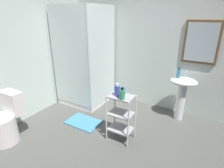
# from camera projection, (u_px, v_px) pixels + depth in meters

# --- Properties ---
(ground_plane) EXTENTS (4.20, 4.20, 0.02)m
(ground_plane) POSITION_uv_depth(u_px,v_px,m) (105.00, 158.00, 2.47)
(ground_plane) COLOR #4E504B
(wall_back) EXTENTS (4.20, 0.14, 2.50)m
(wall_back) POSITION_uv_depth(u_px,v_px,m) (155.00, 46.00, 3.49)
(wall_back) COLOR silver
(wall_back) RESTS_ON ground_plane
(wall_left) EXTENTS (0.10, 4.20, 2.50)m
(wall_left) POSITION_uv_depth(u_px,v_px,m) (6.00, 53.00, 2.87)
(wall_left) COLOR silver
(wall_left) RESTS_ON ground_plane
(shower_stall) EXTENTS (0.92, 0.92, 2.00)m
(shower_stall) POSITION_uv_depth(u_px,v_px,m) (87.00, 83.00, 3.83)
(shower_stall) COLOR white
(shower_stall) RESTS_ON ground_plane
(pedestal_sink) EXTENTS (0.46, 0.37, 0.81)m
(pedestal_sink) POSITION_uv_depth(u_px,v_px,m) (182.00, 90.00, 3.16)
(pedestal_sink) COLOR white
(pedestal_sink) RESTS_ON ground_plane
(sink_faucet) EXTENTS (0.03, 0.03, 0.10)m
(sink_faucet) POSITION_uv_depth(u_px,v_px,m) (186.00, 73.00, 3.16)
(sink_faucet) COLOR silver
(sink_faucet) RESTS_ON pedestal_sink
(toilet) EXTENTS (0.37, 0.49, 0.76)m
(toilet) POSITION_uv_depth(u_px,v_px,m) (6.00, 122.00, 2.70)
(toilet) COLOR white
(toilet) RESTS_ON ground_plane
(storage_cart) EXTENTS (0.38, 0.28, 0.74)m
(storage_cart) POSITION_uv_depth(u_px,v_px,m) (121.00, 114.00, 2.68)
(storage_cart) COLOR silver
(storage_cart) RESTS_ON ground_plane
(hand_soap_bottle) EXTENTS (0.06, 0.06, 0.17)m
(hand_soap_bottle) POSITION_uv_depth(u_px,v_px,m) (179.00, 73.00, 3.08)
(hand_soap_bottle) COLOR #389ED1
(hand_soap_bottle) RESTS_ON pedestal_sink
(shampoo_bottle_blue) EXTENTS (0.07, 0.07, 0.19)m
(shampoo_bottle_blue) POSITION_uv_depth(u_px,v_px,m) (117.00, 90.00, 2.55)
(shampoo_bottle_blue) COLOR #3649BC
(shampoo_bottle_blue) RESTS_ON storage_cart
(body_wash_bottle_green) EXTENTS (0.08, 0.08, 0.18)m
(body_wash_bottle_green) POSITION_uv_depth(u_px,v_px,m) (122.00, 94.00, 2.45)
(body_wash_bottle_green) COLOR #359C62
(body_wash_bottle_green) RESTS_ON storage_cart
(rinse_cup) EXTENTS (0.07, 0.07, 0.10)m
(rinse_cup) POSITION_uv_depth(u_px,v_px,m) (123.00, 91.00, 2.62)
(rinse_cup) COLOR #3870B2
(rinse_cup) RESTS_ON storage_cart
(bath_mat) EXTENTS (0.60, 0.40, 0.02)m
(bath_mat) POSITION_uv_depth(u_px,v_px,m) (84.00, 122.00, 3.25)
(bath_mat) COLOR teal
(bath_mat) RESTS_ON ground_plane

